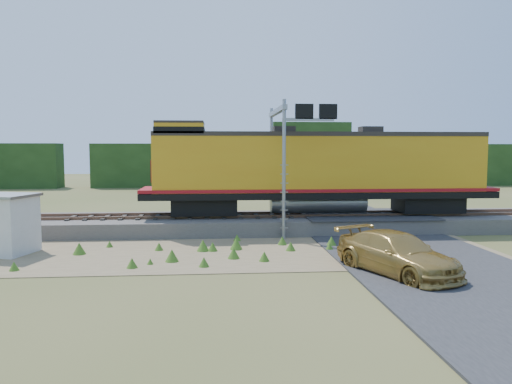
{
  "coord_description": "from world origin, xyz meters",
  "views": [
    {
      "loc": [
        -1.31,
        -21.17,
        4.52
      ],
      "look_at": [
        0.64,
        3.0,
        2.4
      ],
      "focal_mm": 35.0,
      "sensor_mm": 36.0,
      "label": 1
    }
  ],
  "objects": [
    {
      "name": "road",
      "position": [
        7.0,
        0.74,
        0.09
      ],
      "size": [
        7.0,
        66.0,
        0.86
      ],
      "color": "#38383A",
      "rests_on": "ground"
    },
    {
      "name": "dirt_shoulder",
      "position": [
        -2.0,
        0.5,
        0.01
      ],
      "size": [
        26.0,
        8.0,
        0.03
      ],
      "primitive_type": "cube",
      "color": "#8C7754",
      "rests_on": "ground"
    },
    {
      "name": "ground",
      "position": [
        0.0,
        0.0,
        0.0
      ],
      "size": [
        140.0,
        140.0,
        0.0
      ],
      "primitive_type": "plane",
      "color": "#475123",
      "rests_on": "ground"
    },
    {
      "name": "rails",
      "position": [
        0.0,
        6.0,
        0.88
      ],
      "size": [
        70.0,
        1.54,
        0.16
      ],
      "color": "brown",
      "rests_on": "ballast"
    },
    {
      "name": "tree_line_north",
      "position": [
        0.0,
        38.0,
        3.07
      ],
      "size": [
        130.0,
        3.0,
        6.5
      ],
      "color": "#1C3714",
      "rests_on": "ground"
    },
    {
      "name": "weed_clumps",
      "position": [
        -3.5,
        0.1,
        0.0
      ],
      "size": [
        15.0,
        6.2,
        0.56
      ],
      "primitive_type": null,
      "color": "#447020",
      "rests_on": "ground"
    },
    {
      "name": "ballast",
      "position": [
        0.0,
        6.0,
        0.4
      ],
      "size": [
        70.0,
        5.0,
        0.8
      ],
      "primitive_type": "cube",
      "color": "slate",
      "rests_on": "ground"
    },
    {
      "name": "locomotive",
      "position": [
        4.07,
        6.0,
        3.42
      ],
      "size": [
        19.32,
        2.95,
        4.99
      ],
      "color": "black",
      "rests_on": "rails"
    },
    {
      "name": "shed",
      "position": [
        -10.26,
        0.68,
        1.31
      ],
      "size": [
        2.68,
        2.68,
        2.58
      ],
      "rotation": [
        0.0,
        0.0,
        -0.27
      ],
      "color": "silver",
      "rests_on": "ground"
    },
    {
      "name": "car",
      "position": [
        5.16,
        -3.98,
        0.75
      ],
      "size": [
        3.99,
        5.55,
        1.49
      ],
      "primitive_type": "imported",
      "rotation": [
        0.0,
        0.0,
        0.41
      ],
      "color": "#AF8A40",
      "rests_on": "ground"
    },
    {
      "name": "signal_gantry",
      "position": [
        2.39,
        5.34,
        5.2
      ],
      "size": [
        2.74,
        6.2,
        6.92
      ],
      "color": "gray",
      "rests_on": "ground"
    }
  ]
}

